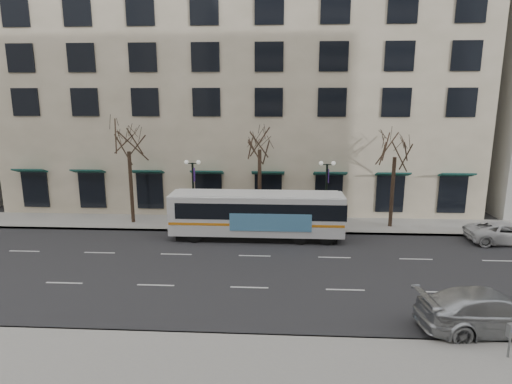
# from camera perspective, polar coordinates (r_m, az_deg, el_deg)

# --- Properties ---
(ground) EXTENTS (160.00, 160.00, 0.00)m
(ground) POSITION_cam_1_polar(r_m,az_deg,el_deg) (25.11, -0.51, -10.39)
(ground) COLOR black
(ground) RESTS_ON ground
(sidewalk_far) EXTENTS (80.00, 4.00, 0.15)m
(sidewalk_far) POSITION_cam_1_polar(r_m,az_deg,el_deg) (33.70, 9.04, -4.38)
(sidewalk_far) COLOR gray
(sidewalk_far) RESTS_ON ground
(building_hotel) EXTENTS (40.00, 20.00, 24.00)m
(building_hotel) POSITION_cam_1_polar(r_m,az_deg,el_deg) (44.28, -1.39, 15.38)
(building_hotel) COLOR tan
(building_hotel) RESTS_ON ground
(tree_far_left) EXTENTS (3.60, 3.60, 8.34)m
(tree_far_left) POSITION_cam_1_polar(r_m,az_deg,el_deg) (34.04, -16.70, 6.80)
(tree_far_left) COLOR black
(tree_far_left) RESTS_ON ground
(tree_far_mid) EXTENTS (3.60, 3.60, 8.55)m
(tree_far_mid) POSITION_cam_1_polar(r_m,az_deg,el_deg) (32.05, 0.49, 7.37)
(tree_far_mid) COLOR black
(tree_far_mid) RESTS_ON ground
(tree_far_right) EXTENTS (3.60, 3.60, 8.06)m
(tree_far_right) POSITION_cam_1_polar(r_m,az_deg,el_deg) (33.16, 18.12, 6.09)
(tree_far_right) COLOR black
(tree_far_right) RESTS_ON ground
(lamp_post_left) EXTENTS (1.22, 0.45, 5.21)m
(lamp_post_left) POSITION_cam_1_polar(r_m,az_deg,el_deg) (32.67, -8.35, 0.31)
(lamp_post_left) COLOR black
(lamp_post_left) RESTS_ON ground
(lamp_post_right) EXTENTS (1.22, 0.45, 5.21)m
(lamp_post_right) POSITION_cam_1_polar(r_m,az_deg,el_deg) (32.21, 9.36, 0.10)
(lamp_post_right) COLOR black
(lamp_post_right) RESTS_ON ground
(city_bus) EXTENTS (12.11, 2.72, 3.28)m
(city_bus) POSITION_cam_1_polar(r_m,az_deg,el_deg) (30.00, 0.25, -2.92)
(city_bus) COLOR silver
(city_bus) RESTS_ON ground
(silver_car) EXTENTS (6.41, 3.16, 1.79)m
(silver_car) POSITION_cam_1_polar(r_m,az_deg,el_deg) (21.30, 28.80, -13.76)
(silver_car) COLOR #ADB1B5
(silver_car) RESTS_ON ground
(white_pickup) EXTENTS (5.19, 2.42, 1.44)m
(white_pickup) POSITION_cam_1_polar(r_m,az_deg,el_deg) (33.97, 30.34, -4.71)
(white_pickup) COLOR silver
(white_pickup) RESTS_ON ground
(pay_station) EXTENTS (0.34, 0.27, 1.38)m
(pay_station) POSITION_cam_1_polar(r_m,az_deg,el_deg) (19.35, 30.87, -15.84)
(pay_station) COLOR gray
(pay_station) RESTS_ON sidewalk_near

